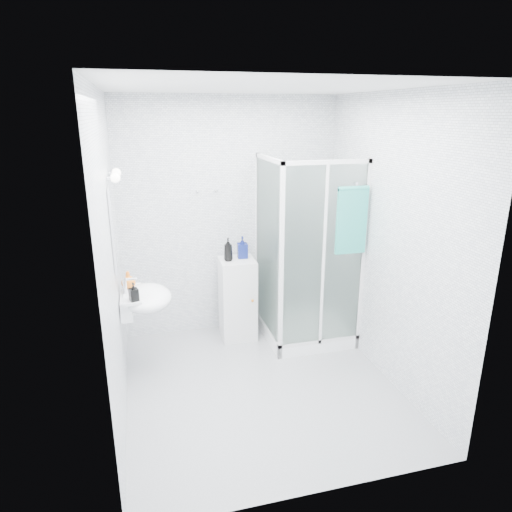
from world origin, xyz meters
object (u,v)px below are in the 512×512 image
object	(u,v)px
storage_cabinet	(238,299)
shampoo_bottle_b	(242,247)
soap_dispenser_black	(134,292)
soap_dispenser_orange	(128,280)
wall_basin	(144,298)
shampoo_bottle_a	(228,250)
hand_towel	(352,219)
shower_enclosure	(301,302)

from	to	relation	value
storage_cabinet	shampoo_bottle_b	bearing A→B (deg)	37.66
storage_cabinet	soap_dispenser_black	world-z (taller)	soap_dispenser_black
soap_dispenser_black	soap_dispenser_orange	bearing A→B (deg)	98.43
wall_basin	shampoo_bottle_a	distance (m)	1.09
hand_towel	soap_dispenser_black	xyz separation A→B (m)	(-2.07, -0.10, -0.50)
shampoo_bottle_b	shower_enclosure	bearing A→B (deg)	-27.20
shampoo_bottle_b	wall_basin	bearing A→B (deg)	-150.18
shower_enclosure	shampoo_bottle_a	world-z (taller)	shower_enclosure
shower_enclosure	soap_dispenser_orange	distance (m)	1.86
shower_enclosure	soap_dispenser_orange	size ratio (longest dim) A/B	12.07
shampoo_bottle_b	soap_dispenser_black	bearing A→B (deg)	-145.04
shower_enclosure	soap_dispenser_orange	world-z (taller)	shower_enclosure
wall_basin	shampoo_bottle_a	xyz separation A→B (m)	(0.90, 0.56, 0.24)
storage_cabinet	shampoo_bottle_a	xyz separation A→B (m)	(-0.10, -0.01, 0.58)
hand_towel	shower_enclosure	bearing A→B (deg)	129.96
storage_cabinet	hand_towel	world-z (taller)	hand_towel
shampoo_bottle_a	shampoo_bottle_b	world-z (taller)	shampoo_bottle_a
shampoo_bottle_a	soap_dispenser_orange	bearing A→B (deg)	-156.96
soap_dispenser_black	wall_basin	bearing A→B (deg)	67.60
shower_enclosure	shampoo_bottle_b	size ratio (longest dim) A/B	8.41
shampoo_bottle_b	soap_dispenser_black	distance (m)	1.41
hand_towel	shampoo_bottle_b	bearing A→B (deg)	142.67
soap_dispenser_orange	soap_dispenser_black	distance (m)	0.31
hand_towel	soap_dispenser_orange	size ratio (longest dim) A/B	3.98
storage_cabinet	soap_dispenser_orange	world-z (taller)	soap_dispenser_orange
storage_cabinet	soap_dispenser_orange	xyz separation A→B (m)	(-1.13, -0.44, 0.49)
shower_enclosure	shampoo_bottle_a	bearing A→B (deg)	162.27
shower_enclosure	storage_cabinet	xyz separation A→B (m)	(-0.65, 0.25, 0.01)
soap_dispenser_orange	shampoo_bottle_a	bearing A→B (deg)	23.04
wall_basin	shampoo_bottle_b	world-z (taller)	shampoo_bottle_b
wall_basin	soap_dispenser_orange	world-z (taller)	soap_dispenser_orange
wall_basin	soap_dispenser_orange	distance (m)	0.23
shampoo_bottle_b	soap_dispenser_orange	xyz separation A→B (m)	(-1.20, -0.50, -0.08)
shower_enclosure	hand_towel	bearing A→B (deg)	-50.04
shower_enclosure	wall_basin	size ratio (longest dim) A/B	3.57
wall_basin	soap_dispenser_orange	xyz separation A→B (m)	(-0.12, 0.12, 0.15)
shower_enclosure	wall_basin	distance (m)	1.72
wall_basin	shower_enclosure	bearing A→B (deg)	10.81
shampoo_bottle_a	shower_enclosure	bearing A→B (deg)	-17.73
wall_basin	storage_cabinet	world-z (taller)	wall_basin
soap_dispenser_orange	shampoo_bottle_b	bearing A→B (deg)	22.53
hand_towel	shampoo_bottle_a	world-z (taller)	hand_towel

